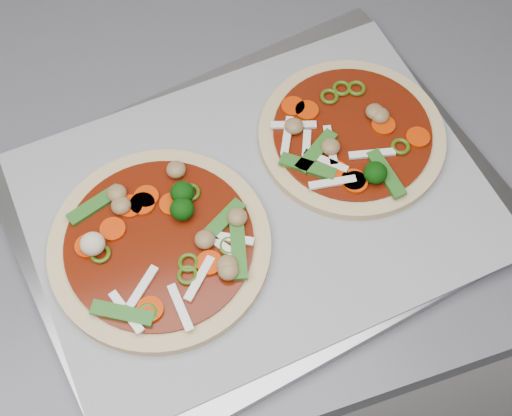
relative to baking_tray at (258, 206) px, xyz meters
name	(u,v)px	position (x,y,z in m)	size (l,w,h in m)	color
base_cabinet	(93,348)	(-0.25, 0.08, -0.48)	(3.60, 0.60, 0.86)	silver
countertop	(8,218)	(-0.25, 0.08, -0.03)	(3.60, 0.60, 0.04)	#56555C
baking_tray	(258,206)	(0.00, 0.00, 0.00)	(0.47, 0.35, 0.02)	gray
parchment	(258,202)	(0.00, 0.00, 0.01)	(0.45, 0.33, 0.00)	gray
pizza_left	(161,243)	(-0.10, -0.02, 0.02)	(0.30, 0.30, 0.04)	tan
pizza_right	(351,136)	(0.12, 0.04, 0.02)	(0.27, 0.27, 0.03)	tan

